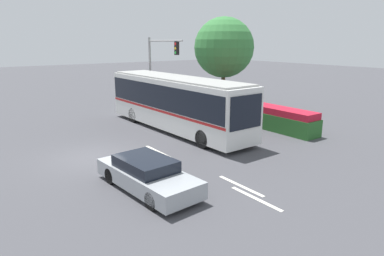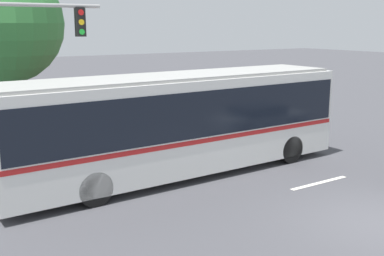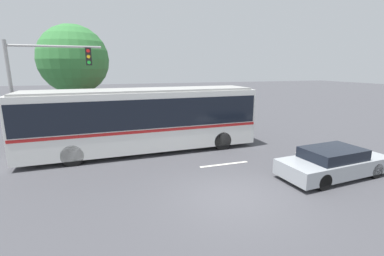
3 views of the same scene
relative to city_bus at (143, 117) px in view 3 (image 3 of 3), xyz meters
name	(u,v)px [view 3 (image 3 of 3)]	position (x,y,z in m)	size (l,w,h in m)	color
ground_plane	(231,197)	(2.10, -6.25, -1.90)	(140.00, 140.00, 0.00)	#444449
city_bus	(143,117)	(0.00, 0.00, 0.00)	(12.11, 2.84, 3.35)	silver
sedan_foreground	(333,163)	(6.91, -5.88, -1.31)	(4.85, 2.16, 1.23)	#9EA3A8
traffic_light_pole	(37,79)	(-5.15, 1.83, 1.93)	(4.57, 0.24, 5.76)	gray
flowering_hedge	(159,119)	(1.85, 5.19, -1.19)	(9.40, 1.39, 1.44)	#286028
street_tree_left	(74,60)	(-3.80, 7.26, 3.06)	(4.84, 4.84, 7.40)	brown
lane_stripe_near	(314,151)	(8.80, -2.82, -1.90)	(2.40, 0.16, 0.01)	silver
lane_stripe_mid	(336,151)	(9.92, -3.16, -1.90)	(2.40, 0.16, 0.01)	silver
lane_stripe_far	(224,164)	(3.23, -3.22, -1.90)	(2.40, 0.16, 0.01)	silver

